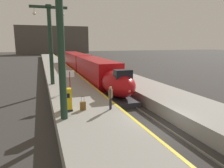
{
  "coord_description": "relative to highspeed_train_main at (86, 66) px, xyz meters",
  "views": [
    {
      "loc": [
        -7.14,
        -11.49,
        5.82
      ],
      "look_at": [
        -0.59,
        7.71,
        1.8
      ],
      "focal_mm": 33.84,
      "sensor_mm": 36.0,
      "label": 1
    }
  ],
  "objects": [
    {
      "name": "terminus_back_wall",
      "position": [
        0.0,
        79.07,
        5.07
      ],
      "size": [
        36.0,
        2.0,
        14.0
      ],
      "primitive_type": "cube",
      "color": "#4C4742",
      "rests_on": "ground"
    },
    {
      "name": "platform_left_safety_stripe",
      "position": [
        -1.77,
        1.82,
        -0.88
      ],
      "size": [
        0.2,
        107.8,
        0.01
      ],
      "primitive_type": "cube",
      "color": "yellow",
      "rests_on": "platform_left"
    },
    {
      "name": "rail_main_left",
      "position": [
        -0.75,
        4.57,
        -1.87
      ],
      "size": [
        0.08,
        110.0,
        0.12
      ],
      "primitive_type": "cube",
      "color": "slate",
      "rests_on": "ground"
    },
    {
      "name": "ground_plane",
      "position": [
        0.0,
        -22.93,
        -1.93
      ],
      "size": [
        260.0,
        260.0,
        0.0
      ],
      "primitive_type": "plane",
      "color": "#33302D"
    },
    {
      "name": "platform_right",
      "position": [
        4.05,
        1.82,
        -1.41
      ],
      "size": [
        4.8,
        110.0,
        1.05
      ],
      "primitive_type": "cube",
      "color": "gray",
      "rests_on": "ground"
    },
    {
      "name": "rolling_suitcase",
      "position": [
        -4.44,
        -20.04,
        -0.58
      ],
      "size": [
        0.4,
        0.22,
        0.98
      ],
      "color": "brown",
      "rests_on": "platform_left"
    },
    {
      "name": "ticket_machine_yellow",
      "position": [
        -5.55,
        -19.81,
        -0.14
      ],
      "size": [
        0.76,
        0.62,
        1.6
      ],
      "color": "yellow",
      "rests_on": "platform_left"
    },
    {
      "name": "station_column_mid",
      "position": [
        -5.9,
        -9.44,
        4.42
      ],
      "size": [
        4.0,
        0.68,
        8.77
      ],
      "color": "#1E3828",
      "rests_on": "platform_left"
    },
    {
      "name": "rail_main_right",
      "position": [
        0.75,
        4.57,
        -1.87
      ],
      "size": [
        0.08,
        110.0,
        0.12
      ],
      "primitive_type": "cube",
      "color": "slate",
      "rests_on": "ground"
    },
    {
      "name": "highspeed_train_main",
      "position": [
        0.0,
        0.0,
        0.0
      ],
      "size": [
        2.92,
        37.41,
        3.6
      ],
      "color": "#B20F14",
      "rests_on": "ground"
    },
    {
      "name": "passenger_near_edge",
      "position": [
        -2.52,
        -20.52,
        0.11
      ],
      "size": [
        0.4,
        0.47,
        1.69
      ],
      "color": "#23232D",
      "rests_on": "platform_left"
    },
    {
      "name": "station_column_near",
      "position": [
        -5.9,
        -21.37,
        4.77
      ],
      "size": [
        4.0,
        0.68,
        9.43
      ],
      "color": "#1E3828",
      "rests_on": "platform_left"
    },
    {
      "name": "departure_info_board",
      "position": [
        -4.53,
        -14.15,
        0.62
      ],
      "size": [
        0.9,
        0.1,
        2.12
      ],
      "color": "maroon",
      "rests_on": "platform_left"
    },
    {
      "name": "platform_left",
      "position": [
        -4.05,
        1.82,
        -1.41
      ],
      "size": [
        4.8,
        110.0,
        1.05
      ],
      "primitive_type": "cube",
      "color": "gray",
      "rests_on": "ground"
    }
  ]
}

